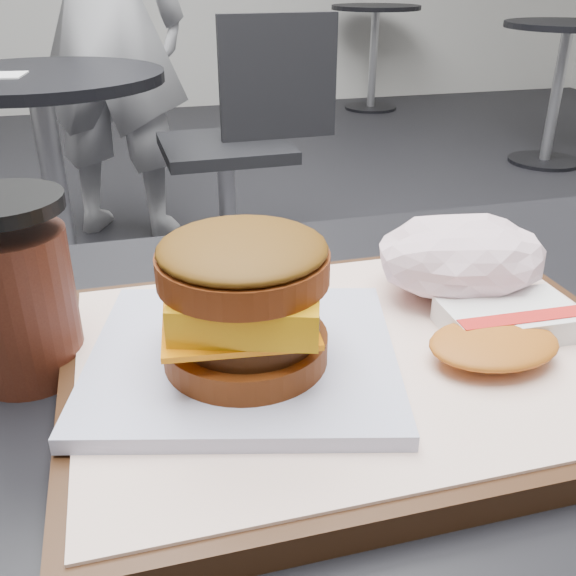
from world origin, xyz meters
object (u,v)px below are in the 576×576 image
(neighbor_table, at_px, (48,144))
(coffee_cup, at_px, (19,297))
(breakfast_sandwich, at_px, (245,314))
(serving_tray, at_px, (357,361))
(hash_brown, at_px, (502,330))
(patron, at_px, (102,15))
(crumpled_wrapper, at_px, (462,257))
(neighbor_chair, at_px, (244,131))

(neighbor_table, bearing_deg, coffee_cup, -85.41)
(coffee_cup, height_order, neighbor_table, coffee_cup)
(breakfast_sandwich, bearing_deg, serving_tray, 4.17)
(hash_brown, xyz_separation_m, coffee_cup, (-0.30, 0.08, 0.03))
(patron, bearing_deg, breakfast_sandwich, 115.86)
(breakfast_sandwich, xyz_separation_m, patron, (-0.07, 2.33, 0.02))
(neighbor_table, bearing_deg, crumpled_wrapper, -74.35)
(breakfast_sandwich, height_order, neighbor_chair, breakfast_sandwich)
(breakfast_sandwich, xyz_separation_m, neighbor_table, (-0.26, 1.64, -0.28))
(serving_tray, xyz_separation_m, neighbor_table, (-0.34, 1.63, -0.23))
(patron, bearing_deg, crumpled_wrapper, 120.44)
(breakfast_sandwich, relative_size, neighbor_chair, 0.26)
(coffee_cup, bearing_deg, hash_brown, -14.12)
(hash_brown, relative_size, patron, 0.07)
(coffee_cup, xyz_separation_m, neighbor_table, (-0.13, 1.57, -0.28))
(breakfast_sandwich, height_order, neighbor_table, breakfast_sandwich)
(hash_brown, distance_m, crumpled_wrapper, 0.08)
(neighbor_table, height_order, patron, patron)
(hash_brown, xyz_separation_m, crumpled_wrapper, (0.01, 0.08, 0.02))
(breakfast_sandwich, distance_m, coffee_cup, 0.15)
(serving_tray, height_order, crumpled_wrapper, crumpled_wrapper)
(crumpled_wrapper, xyz_separation_m, coffee_cup, (-0.31, 0.00, 0.01))
(hash_brown, height_order, crumpled_wrapper, crumpled_wrapper)
(neighbor_table, bearing_deg, patron, 74.41)
(breakfast_sandwich, distance_m, crumpled_wrapper, 0.19)
(breakfast_sandwich, xyz_separation_m, coffee_cup, (-0.13, 0.06, -0.00))
(hash_brown, xyz_separation_m, patron, (-0.24, 2.34, 0.05))
(crumpled_wrapper, relative_size, neighbor_chair, 0.15)
(hash_brown, xyz_separation_m, neighbor_chair, (0.18, 1.83, -0.29))
(crumpled_wrapper, distance_m, coffee_cup, 0.31)
(neighbor_chair, bearing_deg, hash_brown, -95.71)
(crumpled_wrapper, bearing_deg, coffee_cup, 179.96)
(coffee_cup, xyz_separation_m, neighbor_chair, (0.49, 1.75, -0.32))
(serving_tray, distance_m, neighbor_table, 1.68)
(serving_tray, bearing_deg, neighbor_table, 101.67)
(breakfast_sandwich, relative_size, coffee_cup, 1.82)
(breakfast_sandwich, bearing_deg, neighbor_chair, 78.99)
(breakfast_sandwich, bearing_deg, patron, 91.67)
(crumpled_wrapper, xyz_separation_m, neighbor_table, (-0.44, 1.57, -0.27))
(hash_brown, relative_size, coffee_cup, 0.97)
(neighbor_chair, bearing_deg, coffee_cup, -105.55)
(neighbor_chair, distance_m, patron, 0.74)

